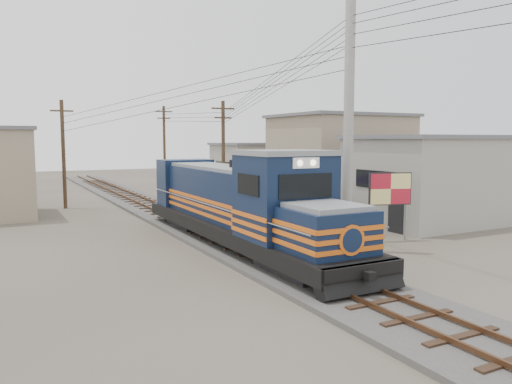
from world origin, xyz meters
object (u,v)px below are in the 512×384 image
billboard (390,191)px  vendor (324,203)px  market_umbrella (304,180)px  locomotive (240,206)px

billboard → vendor: (1.28, 6.73, -1.36)m
billboard → market_umbrella: (-0.72, 5.79, 0.10)m
locomotive → market_umbrella: (5.67, 3.87, 0.60)m
market_umbrella → billboard: bearing=-82.9°
billboard → market_umbrella: 5.84m
market_umbrella → vendor: market_umbrella is taller
billboard → market_umbrella: size_ratio=1.15×
locomotive → market_umbrella: locomotive is taller
locomotive → market_umbrella: bearing=34.3°
vendor → market_umbrella: bearing=10.0°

